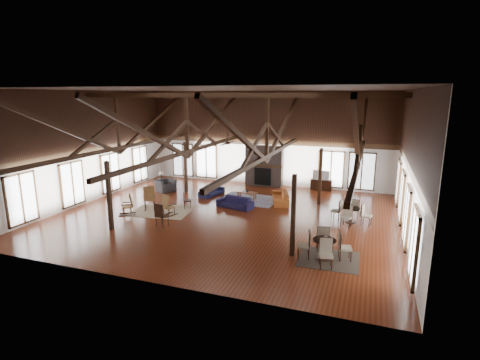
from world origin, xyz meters
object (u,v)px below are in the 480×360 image
(sofa_navy_front, at_px, (235,202))
(sofa_navy_left, at_px, (212,191))
(cafe_table_near, at_px, (324,245))
(tv_console, at_px, (321,185))
(cafe_table_far, at_px, (351,212))
(armchair, at_px, (165,186))
(coffee_table, at_px, (247,193))
(sofa_orange, at_px, (281,197))

(sofa_navy_front, bearing_deg, sofa_navy_left, 151.64)
(cafe_table_near, relative_size, tv_console, 1.54)
(cafe_table_far, bearing_deg, tv_console, 110.29)
(armchair, bearing_deg, cafe_table_near, -95.08)
(armchair, xyz_separation_m, cafe_table_far, (11.06, -2.16, 0.13))
(armchair, bearing_deg, sofa_navy_front, -81.71)
(sofa_navy_front, xyz_separation_m, sofa_navy_left, (-2.15, 1.85, -0.02))
(sofa_navy_left, distance_m, cafe_table_near, 9.90)
(sofa_navy_left, bearing_deg, cafe_table_far, -92.72)
(coffee_table, xyz_separation_m, armchair, (-5.28, 0.02, -0.01))
(sofa_orange, xyz_separation_m, tv_console, (1.72, 3.63, 0.02))
(sofa_navy_left, relative_size, cafe_table_far, 0.92)
(sofa_navy_front, relative_size, sofa_navy_left, 1.10)
(cafe_table_far, bearing_deg, armchair, 168.96)
(sofa_navy_left, height_order, armchair, armchair)
(coffee_table, distance_m, cafe_table_far, 6.17)
(cafe_table_near, bearing_deg, cafe_table_far, 81.42)
(cafe_table_far, bearing_deg, coffee_table, 159.71)
(sofa_orange, xyz_separation_m, coffee_table, (-1.95, 0.05, 0.06))
(sofa_orange, xyz_separation_m, cafe_table_far, (3.83, -2.09, 0.18))
(armchair, height_order, cafe_table_near, cafe_table_near)
(sofa_navy_left, height_order, cafe_table_far, cafe_table_far)
(sofa_navy_front, height_order, sofa_orange, sofa_orange)
(sofa_navy_left, height_order, cafe_table_near, cafe_table_near)
(cafe_table_near, xyz_separation_m, cafe_table_far, (0.67, 4.43, -0.02))
(sofa_orange, distance_m, cafe_table_far, 4.37)
(coffee_table, distance_m, armchair, 5.28)
(coffee_table, height_order, cafe_table_near, cafe_table_near)
(sofa_orange, height_order, tv_console, tv_console)
(armchair, bearing_deg, sofa_navy_left, -61.61)
(coffee_table, height_order, cafe_table_far, cafe_table_far)
(cafe_table_near, xyz_separation_m, tv_console, (-1.45, 10.15, -0.18))
(sofa_navy_left, xyz_separation_m, coffee_table, (2.21, -0.08, 0.11))
(sofa_navy_front, relative_size, cafe_table_far, 1.01)
(armchair, height_order, tv_console, armchair)
(armchair, bearing_deg, tv_console, -41.01)
(sofa_navy_front, distance_m, sofa_navy_left, 2.84)
(sofa_orange, height_order, cafe_table_far, cafe_table_far)
(sofa_orange, xyz_separation_m, cafe_table_near, (3.17, -6.52, 0.20))
(sofa_navy_front, height_order, tv_console, tv_console)
(coffee_table, xyz_separation_m, tv_console, (3.67, 3.58, -0.04))
(cafe_table_near, bearing_deg, coffee_table, 127.93)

